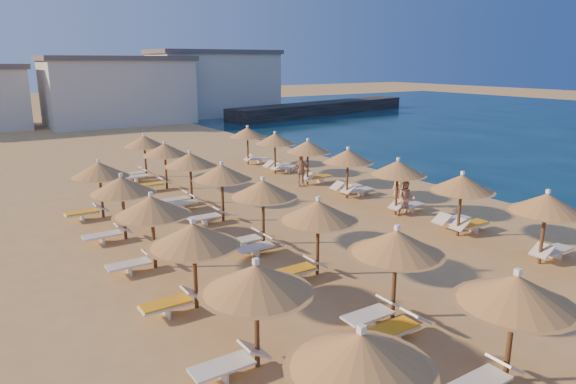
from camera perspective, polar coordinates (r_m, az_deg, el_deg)
ground at (r=19.98m, az=8.04°, el=-5.73°), size 220.00×220.00×0.00m
jetty at (r=68.43m, az=3.92°, el=9.29°), size 30.17×10.21×1.50m
hotel_blocks at (r=61.94m, az=-18.92°, el=10.77°), size 44.80×11.36×8.10m
parasol_row_east at (r=22.28m, az=15.26°, el=1.72°), size 2.60×33.87×2.65m
parasol_row_west at (r=17.78m, az=0.04°, el=-0.91°), size 2.60×33.87×2.65m
parasol_row_inland at (r=15.94m, az=-12.92°, el=-3.11°), size 2.60×19.97×2.65m
loungers at (r=19.35m, az=5.16°, el=-5.25°), size 14.47×31.90×0.66m
beachgoer_a at (r=24.95m, az=12.00°, el=0.17°), size 0.48×0.66×1.66m
beachgoer_b at (r=23.55m, az=12.98°, el=-0.76°), size 1.00×1.00×1.64m
beachgoer_c at (r=28.60m, az=1.42°, el=2.34°), size 1.08×0.81×1.71m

